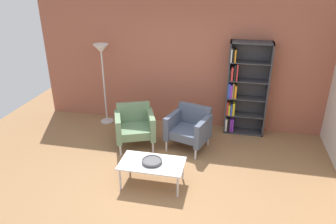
{
  "coord_description": "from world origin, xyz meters",
  "views": [
    {
      "loc": [
        0.95,
        -3.92,
        3.15
      ],
      "look_at": [
        -0.07,
        0.84,
        0.95
      ],
      "focal_mm": 34.16,
      "sensor_mm": 36.0,
      "label": 1
    }
  ],
  "objects_px": {
    "coffee_table_low": "(152,164)",
    "armchair_corner_red": "(135,125)",
    "decorative_bowl": "(152,161)",
    "bookshelf_tall": "(243,90)",
    "floor_lamp_torchiere": "(102,58)",
    "armchair_by_bookshelf": "(189,127)"
  },
  "relations": [
    {
      "from": "bookshelf_tall",
      "to": "armchair_corner_red",
      "type": "bearing_deg",
      "value": -153.67
    },
    {
      "from": "coffee_table_low",
      "to": "floor_lamp_torchiere",
      "type": "xyz_separation_m",
      "value": [
        -1.57,
        1.99,
        1.08
      ]
    },
    {
      "from": "decorative_bowl",
      "to": "armchair_by_bookshelf",
      "type": "height_order",
      "value": "armchair_by_bookshelf"
    },
    {
      "from": "armchair_corner_red",
      "to": "floor_lamp_torchiere",
      "type": "height_order",
      "value": "floor_lamp_torchiere"
    },
    {
      "from": "bookshelf_tall",
      "to": "armchair_by_bookshelf",
      "type": "xyz_separation_m",
      "value": [
        -0.94,
        -0.84,
        -0.5
      ]
    },
    {
      "from": "coffee_table_low",
      "to": "decorative_bowl",
      "type": "distance_m",
      "value": 0.07
    },
    {
      "from": "floor_lamp_torchiere",
      "to": "decorative_bowl",
      "type": "bearing_deg",
      "value": -51.73
    },
    {
      "from": "armchair_by_bookshelf",
      "to": "floor_lamp_torchiere",
      "type": "distance_m",
      "value": 2.32
    },
    {
      "from": "armchair_by_bookshelf",
      "to": "floor_lamp_torchiere",
      "type": "xyz_separation_m",
      "value": [
        -1.96,
        0.7,
        1.03
      ]
    },
    {
      "from": "armchair_by_bookshelf",
      "to": "armchair_corner_red",
      "type": "relative_size",
      "value": 0.97
    },
    {
      "from": "decorative_bowl",
      "to": "armchair_corner_red",
      "type": "xyz_separation_m",
      "value": [
        -0.65,
        1.16,
        -0.02
      ]
    },
    {
      "from": "decorative_bowl",
      "to": "bookshelf_tall",
      "type": "bearing_deg",
      "value": 58.1
    },
    {
      "from": "bookshelf_tall",
      "to": "coffee_table_low",
      "type": "distance_m",
      "value": 2.57
    },
    {
      "from": "decorative_bowl",
      "to": "armchair_corner_red",
      "type": "relative_size",
      "value": 0.36
    },
    {
      "from": "bookshelf_tall",
      "to": "floor_lamp_torchiere",
      "type": "bearing_deg",
      "value": -177.16
    },
    {
      "from": "coffee_table_low",
      "to": "armchair_corner_red",
      "type": "xyz_separation_m",
      "value": [
        -0.65,
        1.16,
        0.05
      ]
    },
    {
      "from": "coffee_table_low",
      "to": "armchair_corner_red",
      "type": "relative_size",
      "value": 1.11
    },
    {
      "from": "armchair_corner_red",
      "to": "floor_lamp_torchiere",
      "type": "bearing_deg",
      "value": 115.81
    },
    {
      "from": "bookshelf_tall",
      "to": "armchair_by_bookshelf",
      "type": "distance_m",
      "value": 1.36
    },
    {
      "from": "coffee_table_low",
      "to": "decorative_bowl",
      "type": "xyz_separation_m",
      "value": [
        0.0,
        0.0,
        0.07
      ]
    },
    {
      "from": "floor_lamp_torchiere",
      "to": "armchair_by_bookshelf",
      "type": "bearing_deg",
      "value": -19.53
    },
    {
      "from": "armchair_corner_red",
      "to": "floor_lamp_torchiere",
      "type": "distance_m",
      "value": 1.62
    }
  ]
}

